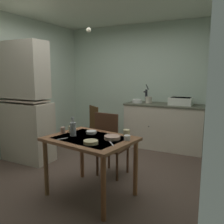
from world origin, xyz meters
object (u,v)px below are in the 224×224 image
at_px(hand_pump, 146,95).
at_px(serving_bowl_wide, 91,142).
at_px(mug_tall, 127,133).
at_px(glass_bottle, 73,128).
at_px(sink_basin, 181,101).
at_px(mixing_bowl_counter, 137,101).
at_px(chair_by_counter, 99,126).
at_px(dining_table, 90,146).
at_px(chair_far_side, 110,144).
at_px(hutch_cabinet, 26,107).

relative_size(hand_pump, serving_bowl_wide, 2.35).
bearing_deg(mug_tall, glass_bottle, -155.89).
xyz_separation_m(sink_basin, glass_bottle, (-0.88, -2.37, -0.14)).
xyz_separation_m(mixing_bowl_counter, chair_by_counter, (-0.57, -0.65, -0.47)).
bearing_deg(serving_bowl_wide, mixing_bowl_counter, 99.07).
bearing_deg(sink_basin, glass_bottle, -110.26).
xyz_separation_m(mug_tall, glass_bottle, (-0.62, -0.28, 0.05)).
distance_m(mixing_bowl_counter, serving_bowl_wide, 2.56).
distance_m(hand_pump, mixing_bowl_counter, 0.23).
bearing_deg(mixing_bowl_counter, mug_tall, -72.76).
distance_m(dining_table, glass_bottle, 0.32).
bearing_deg(dining_table, serving_bowl_wide, -56.69).
xyz_separation_m(chair_far_side, serving_bowl_wide, (0.18, -0.83, 0.27)).
relative_size(sink_basin, dining_table, 0.38).
distance_m(mixing_bowl_counter, dining_table, 2.34).
relative_size(sink_basin, chair_far_side, 0.45).
relative_size(sink_basin, hand_pump, 1.13).
distance_m(sink_basin, mug_tall, 2.12).
xyz_separation_m(hand_pump, chair_by_counter, (-0.72, -0.75, -0.61)).
bearing_deg(mixing_bowl_counter, chair_by_counter, -130.92).
bearing_deg(sink_basin, hutch_cabinet, -141.79).
bearing_deg(mixing_bowl_counter, hutch_cabinet, -128.52).
bearing_deg(chair_by_counter, serving_bowl_wide, -62.65).
xyz_separation_m(mixing_bowl_counter, mug_tall, (0.64, -2.05, -0.16)).
xyz_separation_m(dining_table, chair_far_side, (-0.04, 0.61, -0.15)).
bearing_deg(chair_by_counter, hand_pump, 45.87).
bearing_deg(mug_tall, chair_by_counter, 130.71).
relative_size(mug_tall, glass_bottle, 0.36).
bearing_deg(serving_bowl_wide, mug_tall, 63.97).
distance_m(sink_basin, dining_table, 2.46).
distance_m(hand_pump, glass_bottle, 2.44).
relative_size(mixing_bowl_counter, mug_tall, 2.37).
bearing_deg(hutch_cabinet, mug_tall, -8.37).
bearing_deg(mug_tall, chair_far_side, 139.69).
bearing_deg(serving_bowl_wide, dining_table, 123.31).
bearing_deg(serving_bowl_wide, glass_bottle, 152.73).
bearing_deg(dining_table, glass_bottle, -175.85).
relative_size(dining_table, chair_far_side, 1.17).
relative_size(hutch_cabinet, chair_far_side, 2.11).
xyz_separation_m(chair_far_side, glass_bottle, (-0.20, -0.63, 0.35)).
bearing_deg(hand_pump, chair_far_side, -88.06).
height_order(sink_basin, dining_table, sink_basin).
relative_size(hutch_cabinet, chair_by_counter, 2.31).
distance_m(mixing_bowl_counter, mug_tall, 2.15).
distance_m(chair_by_counter, serving_bowl_wide, 2.13).
xyz_separation_m(hand_pump, chair_far_side, (0.06, -1.79, -0.58)).
height_order(hutch_cabinet, chair_by_counter, hutch_cabinet).
relative_size(sink_basin, glass_bottle, 1.83).
height_order(hand_pump, glass_bottle, hand_pump).
bearing_deg(mixing_bowl_counter, hand_pump, 30.82).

